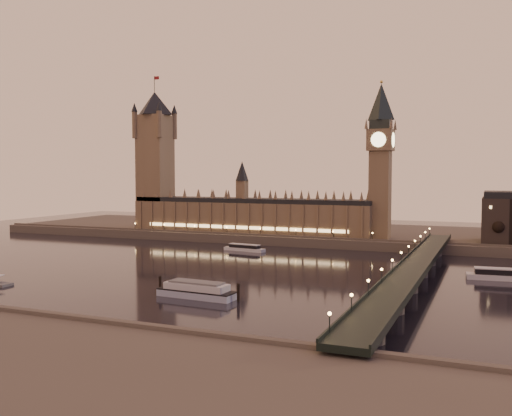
# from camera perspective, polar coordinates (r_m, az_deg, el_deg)

# --- Properties ---
(ground) EXTENTS (700.00, 700.00, 0.00)m
(ground) POSITION_cam_1_polar(r_m,az_deg,el_deg) (290.46, -2.86, -6.27)
(ground) COLOR black
(ground) RESTS_ON ground
(far_embankment) EXTENTS (560.00, 130.00, 6.00)m
(far_embankment) POSITION_cam_1_polar(r_m,az_deg,el_deg) (435.88, 10.18, -2.65)
(far_embankment) COLOR #423D35
(far_embankment) RESTS_ON ground
(palace_of_westminster) EXTENTS (180.00, 26.62, 52.00)m
(palace_of_westminster) POSITION_cam_1_polar(r_m,az_deg,el_deg) (413.95, -0.65, -0.32)
(palace_of_westminster) COLOR brown
(palace_of_westminster) RESTS_ON ground
(victoria_tower) EXTENTS (31.68, 31.68, 118.00)m
(victoria_tower) POSITION_cam_1_polar(r_m,az_deg,el_deg) (451.02, -10.06, 5.54)
(victoria_tower) COLOR brown
(victoria_tower) RESTS_ON ground
(big_ben) EXTENTS (17.68, 17.68, 104.00)m
(big_ben) POSITION_cam_1_polar(r_m,az_deg,el_deg) (385.80, 12.35, 5.60)
(big_ben) COLOR brown
(big_ben) RESTS_ON ground
(westminster_bridge) EXTENTS (13.20, 260.00, 15.30)m
(westminster_bridge) POSITION_cam_1_polar(r_m,az_deg,el_deg) (263.81, 15.50, -6.17)
(westminster_bridge) COLOR black
(westminster_bridge) RESTS_ON ground
(bare_tree_0) EXTENTS (6.51, 6.51, 13.23)m
(bare_tree_0) POSITION_cam_1_polar(r_m,az_deg,el_deg) (368.70, 22.92, -1.97)
(bare_tree_0) COLOR black
(bare_tree_0) RESTS_ON ground
(cruise_boat_a) EXTENTS (28.22, 9.66, 4.43)m
(cruise_boat_a) POSITION_cam_1_polar(r_m,az_deg,el_deg) (361.94, -1.16, -4.02)
(cruise_boat_a) COLOR silver
(cruise_boat_a) RESTS_ON ground
(cruise_boat_b) EXTENTS (30.17, 10.33, 5.46)m
(cruise_boat_b) POSITION_cam_1_polar(r_m,az_deg,el_deg) (287.85, 23.23, -6.15)
(cruise_boat_b) COLOR silver
(cruise_boat_b) RESTS_ON ground
(moored_barge) EXTENTS (37.55, 11.13, 6.89)m
(moored_barge) POSITION_cam_1_polar(r_m,az_deg,el_deg) (229.26, -5.96, -8.18)
(moored_barge) COLOR #9CABC7
(moored_barge) RESTS_ON ground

